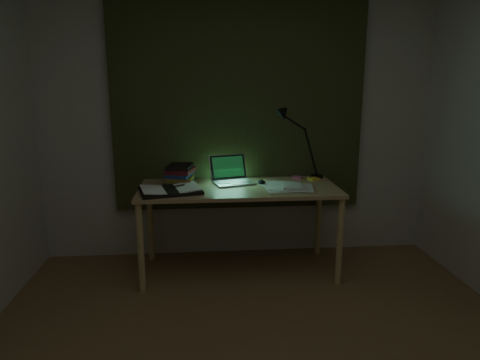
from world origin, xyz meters
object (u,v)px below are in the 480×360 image
object	(u,v)px
book_stack	(181,174)
loose_papers	(286,186)
desk_lamp	(318,145)
desk	(239,229)
laptop	(234,170)
open_textbook	(170,190)

from	to	relation	value
book_stack	loose_papers	bearing A→B (deg)	-13.88
desk_lamp	desk	bearing A→B (deg)	-151.75
laptop	desk_lamp	world-z (taller)	desk_lamp
open_textbook	loose_papers	world-z (taller)	open_textbook
book_stack	desk_lamp	distance (m)	1.23
book_stack	desk_lamp	world-z (taller)	desk_lamp
open_textbook	laptop	bearing A→B (deg)	11.53
desk_lamp	laptop	bearing A→B (deg)	-159.83
desk	loose_papers	bearing A→B (deg)	-8.64
open_textbook	desk_lamp	xyz separation A→B (m)	(1.27, 0.42, 0.28)
book_stack	loose_papers	world-z (taller)	book_stack
desk	book_stack	size ratio (longest dim) A/B	6.45
open_textbook	book_stack	size ratio (longest dim) A/B	1.83
desk	loose_papers	distance (m)	0.54
desk	open_textbook	bearing A→B (deg)	-165.91
laptop	book_stack	bearing A→B (deg)	157.94
desk_lamp	book_stack	bearing A→B (deg)	-166.87
desk	loose_papers	size ratio (longest dim) A/B	4.58
laptop	open_textbook	world-z (taller)	laptop
open_textbook	desk	bearing A→B (deg)	0.37
desk	laptop	bearing A→B (deg)	106.41
open_textbook	loose_papers	size ratio (longest dim) A/B	1.30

